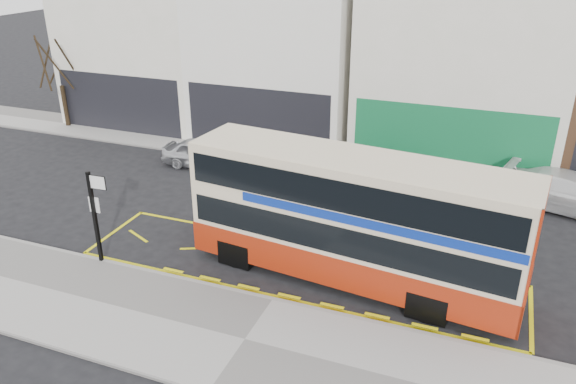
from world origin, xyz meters
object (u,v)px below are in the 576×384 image
at_px(car_silver, 203,153).
at_px(car_white, 572,193).
at_px(car_grey, 383,171).
at_px(street_tree_right, 485,92).
at_px(street_tree_left, 55,48).
at_px(double_decker_bus, 354,218).
at_px(bus_stop_post, 95,209).

bearing_deg(car_silver, car_white, -89.10).
relative_size(car_grey, street_tree_right, 0.81).
xyz_separation_m(street_tree_left, street_tree_right, (21.60, 1.43, -0.70)).
xyz_separation_m(car_silver, car_white, (15.46, 1.03, 0.09)).
relative_size(car_grey, car_white, 0.86).
relative_size(double_decker_bus, car_grey, 2.35).
height_order(double_decker_bus, car_silver, double_decker_bus).
bearing_deg(car_grey, double_decker_bus, -175.48).
height_order(car_silver, car_grey, car_grey).
bearing_deg(car_white, double_decker_bus, 152.97).
bearing_deg(car_silver, bus_stop_post, -175.67).
xyz_separation_m(car_white, street_tree_right, (-3.76, 2.86, 2.94)).
bearing_deg(car_grey, street_tree_left, 83.98).
distance_m(double_decker_bus, bus_stop_post, 7.98).
height_order(car_grey, car_white, car_white).
relative_size(car_silver, car_white, 0.75).
relative_size(bus_stop_post, street_tree_right, 0.57).
height_order(car_grey, street_tree_right, street_tree_right).
height_order(street_tree_left, street_tree_right, street_tree_left).
height_order(bus_stop_post, car_white, bus_stop_post).
height_order(double_decker_bus, bus_stop_post, double_decker_bus).
distance_m(car_silver, street_tree_left, 10.87).
bearing_deg(street_tree_left, street_tree_right, 3.79).
xyz_separation_m(double_decker_bus, car_white, (6.64, 7.69, -1.37)).
height_order(double_decker_bus, street_tree_right, street_tree_right).
relative_size(bus_stop_post, street_tree_left, 0.48).
relative_size(car_silver, street_tree_left, 0.59).
bearing_deg(car_white, street_tree_right, 66.54).
bearing_deg(street_tree_right, street_tree_left, -176.21).
bearing_deg(car_silver, car_grey, -88.48).
bearing_deg(car_white, street_tree_left, 100.54).
xyz_separation_m(car_grey, car_white, (7.25, 0.39, 0.02)).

